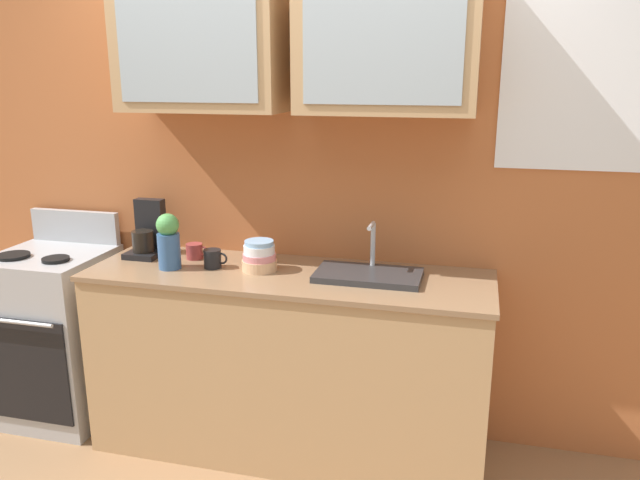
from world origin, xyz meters
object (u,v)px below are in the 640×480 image
at_px(cup_near_sink, 195,251).
at_px(coffee_maker, 148,235).
at_px(cup_near_bowls, 213,259).
at_px(sink_faucet, 369,274).
at_px(bowl_stack, 259,256).
at_px(vase, 169,241).
at_px(stove_range, 57,334).

height_order(cup_near_sink, coffee_maker, coffee_maker).
distance_m(cup_near_sink, coffee_maker, 0.28).
bearing_deg(coffee_maker, cup_near_bowls, -17.30).
xyz_separation_m(cup_near_sink, cup_near_bowls, (0.15, -0.12, 0.01)).
bearing_deg(sink_faucet, bowl_stack, -178.67).
bearing_deg(cup_near_bowls, vase, -163.73).
distance_m(stove_range, cup_near_bowls, 1.08).
xyz_separation_m(vase, cup_near_sink, (0.05, 0.18, -0.10)).
xyz_separation_m(sink_faucet, coffee_maker, (-1.19, 0.10, 0.09)).
height_order(sink_faucet, bowl_stack, sink_faucet).
relative_size(sink_faucet, bowl_stack, 2.87).
xyz_separation_m(stove_range, vase, (0.75, -0.07, 0.60)).
height_order(vase, cup_near_sink, vase).
relative_size(sink_faucet, vase, 1.79).
bearing_deg(coffee_maker, stove_range, -166.77).
relative_size(stove_range, bowl_stack, 6.52).
height_order(bowl_stack, vase, vase).
xyz_separation_m(sink_faucet, cup_near_sink, (-0.92, 0.09, 0.02)).
distance_m(bowl_stack, cup_near_sink, 0.40).
height_order(bowl_stack, cup_near_bowls, bowl_stack).
bearing_deg(bowl_stack, cup_near_sink, 165.39).
bearing_deg(sink_faucet, vase, -174.64).
height_order(cup_near_bowls, coffee_maker, coffee_maker).
bearing_deg(vase, bowl_stack, 10.21).
height_order(cup_near_sink, cup_near_bowls, cup_near_bowls).
relative_size(cup_near_bowls, coffee_maker, 0.42).
height_order(stove_range, vase, vase).
height_order(stove_range, bowl_stack, stove_range).
bearing_deg(coffee_maker, vase, -40.67).
distance_m(bowl_stack, coffee_maker, 0.67).
relative_size(stove_range, cup_near_sink, 9.52).
bearing_deg(cup_near_sink, vase, -104.81).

